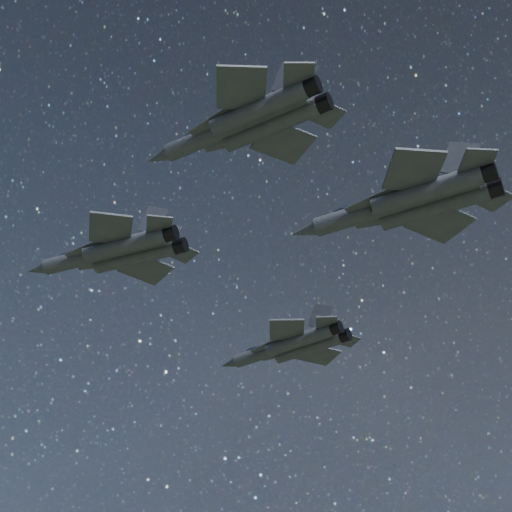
% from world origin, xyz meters
% --- Properties ---
extents(jet_lead, '(18.39, 13.09, 4.69)m').
position_xyz_m(jet_lead, '(-11.61, -0.56, 161.61)').
color(jet_lead, '#30343C').
extents(jet_left, '(18.72, 12.75, 4.70)m').
position_xyz_m(jet_left, '(-1.13, 24.39, 162.33)').
color(jet_left, '#30343C').
extents(jet_right, '(17.08, 11.79, 4.29)m').
position_xyz_m(jet_right, '(7.64, -14.74, 159.54)').
color(jet_right, '#30343C').
extents(jet_slot, '(19.79, 13.83, 4.98)m').
position_xyz_m(jet_slot, '(17.73, -1.86, 158.76)').
color(jet_slot, '#30343C').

